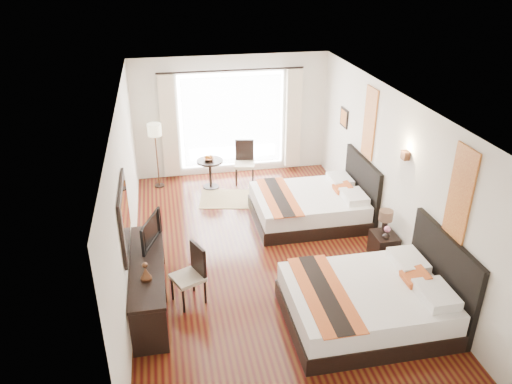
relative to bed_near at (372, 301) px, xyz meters
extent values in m
cube|color=#3D0C0B|center=(-1.15, 1.97, -0.34)|extent=(4.50, 7.50, 0.01)
cube|color=white|center=(-1.15, 1.97, 2.45)|extent=(4.50, 7.50, 0.02)
cube|color=silver|center=(1.09, 1.97, 1.06)|extent=(0.01, 7.50, 2.80)
cube|color=silver|center=(-3.40, 1.97, 1.06)|extent=(0.01, 7.50, 2.80)
cube|color=silver|center=(-1.15, 5.72, 1.06)|extent=(4.50, 0.01, 2.80)
cube|color=silver|center=(-1.15, -1.77, 1.06)|extent=(4.50, 0.01, 2.80)
cube|color=white|center=(-1.15, 5.70, 0.96)|extent=(2.40, 0.02, 2.20)
cube|color=white|center=(-1.15, 5.64, 0.96)|extent=(2.30, 0.02, 2.10)
cube|color=beige|center=(-2.60, 5.60, 0.94)|extent=(0.35, 0.14, 2.35)
cube|color=beige|center=(0.30, 5.60, 0.94)|extent=(0.35, 0.14, 2.35)
cube|color=#973416|center=(1.08, 0.00, 1.61)|extent=(0.03, 0.50, 1.35)
cube|color=#973416|center=(1.08, 3.07, 1.61)|extent=(0.03, 0.50, 1.35)
cube|color=#4C2D1B|center=(1.04, 1.51, 1.58)|extent=(0.10, 0.14, 0.14)
cube|color=black|center=(-3.37, 0.99, 1.21)|extent=(0.04, 1.25, 0.95)
cube|color=white|center=(-3.35, 0.99, 1.21)|extent=(0.01, 1.12, 0.82)
cube|color=black|center=(-0.11, 0.00, -0.20)|extent=(2.23, 1.74, 0.27)
cube|color=white|center=(-0.11, 0.00, 0.10)|extent=(2.17, 1.70, 0.33)
cube|color=black|center=(1.05, 0.00, 0.32)|extent=(0.08, 1.74, 1.31)
cube|color=#AF451C|center=(-0.73, 0.00, 0.27)|extent=(0.60, 1.80, 0.02)
cube|color=black|center=(-0.05, 3.07, -0.21)|extent=(2.12, 1.65, 0.26)
cube|color=white|center=(-0.05, 3.07, 0.08)|extent=(2.06, 1.61, 0.31)
cube|color=black|center=(1.05, 3.07, 0.28)|extent=(0.08, 1.65, 1.24)
cube|color=#AF451C|center=(-0.65, 3.07, 0.24)|extent=(0.57, 1.71, 0.02)
cube|color=black|center=(0.87, 1.51, -0.10)|extent=(0.39, 0.48, 0.46)
cylinder|color=black|center=(0.89, 1.60, 0.26)|extent=(0.10, 0.10, 0.20)
cylinder|color=#3F2B1E|center=(0.89, 1.60, 0.45)|extent=(0.24, 0.24, 0.18)
imported|color=black|center=(0.83, 1.39, 0.23)|extent=(0.16, 0.16, 0.13)
cube|color=black|center=(-3.14, 0.99, 0.04)|extent=(0.50, 2.20, 0.76)
imported|color=black|center=(-3.12, 1.54, 0.64)|extent=(0.37, 0.77, 0.45)
cube|color=tan|center=(-2.56, 0.95, 0.10)|extent=(0.58, 0.58, 0.06)
cube|color=black|center=(-2.39, 1.03, 0.36)|extent=(0.21, 0.39, 0.49)
cylinder|color=black|center=(-2.92, 5.23, -0.32)|extent=(0.22, 0.22, 0.03)
cylinder|color=#4C2D1B|center=(-2.92, 5.23, 0.32)|extent=(0.03, 0.03, 1.26)
cylinder|color=beige|center=(-2.92, 5.23, 1.02)|extent=(0.30, 0.30, 0.26)
cylinder|color=black|center=(-1.78, 4.93, 0.00)|extent=(0.58, 0.58, 0.67)
imported|color=#4D2B1B|center=(-1.80, 4.91, 0.36)|extent=(0.24, 0.24, 0.06)
cube|color=tan|center=(-0.97, 5.06, 0.12)|extent=(0.53, 0.53, 0.06)
cube|color=black|center=(-0.94, 5.26, 0.39)|extent=(0.42, 0.13, 0.50)
cube|color=tan|center=(-1.40, 4.26, -0.33)|extent=(1.51, 1.17, 0.01)
camera|label=1|loc=(-2.74, -5.31, 4.57)|focal=35.00mm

